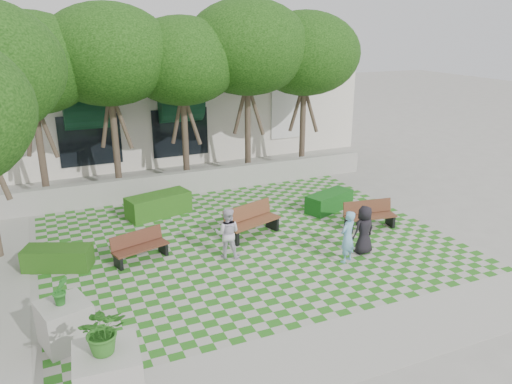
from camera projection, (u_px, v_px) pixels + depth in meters
name	position (u px, v px, depth m)	size (l,w,h in m)	color
ground	(261.00, 255.00, 14.55)	(90.00, 90.00, 0.00)	gray
lawn	(248.00, 241.00, 15.41)	(12.00, 12.00, 0.00)	#2B721E
sidewalk_south	(353.00, 345.00, 10.48)	(16.00, 2.00, 0.01)	#9E9B93
retaining_wall	(197.00, 181.00, 19.77)	(15.00, 0.36, 0.90)	#9E9B93
bench_east	(369.00, 215.00, 16.34)	(1.77, 0.80, 0.89)	#532E1C
bench_mid	(251.00, 221.00, 15.72)	(2.00, 1.20, 1.00)	brown
bench_west	(140.00, 247.00, 14.11)	(1.67, 0.96, 0.83)	#4E281A
hedge_east	(329.00, 201.00, 17.91)	(1.86, 0.74, 0.65)	#134A17
hedge_midleft	(159.00, 205.00, 17.41)	(2.19, 0.88, 0.77)	#235216
hedge_west	(58.00, 258.00, 13.65)	(1.79, 0.72, 0.63)	#204B14
planter_front	(107.00, 367.00, 8.60)	(1.19, 1.19, 1.98)	#9E9B93
planter_back	(65.00, 322.00, 10.38)	(1.18, 1.18, 1.59)	#9E9B93
person_blue	(347.00, 237.00, 13.89)	(0.56, 0.37, 1.53)	#78B3DB
person_dark	(364.00, 230.00, 14.44)	(0.71, 0.46, 1.46)	black
person_white	(228.00, 233.00, 14.18)	(0.73, 0.57, 1.50)	silver
tree_row	(142.00, 60.00, 17.32)	(17.70, 13.40, 7.41)	#47382B
building	(167.00, 100.00, 26.28)	(18.00, 8.92, 5.15)	silver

